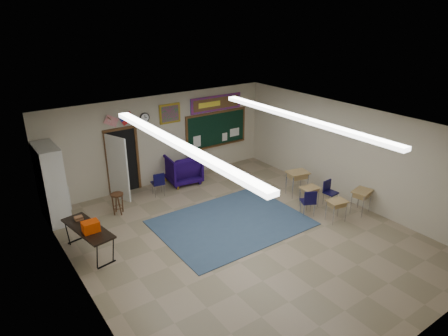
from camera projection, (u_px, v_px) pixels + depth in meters
floor at (243, 238)px, 10.45m from camera, size 9.00×9.00×0.00m
back_wall at (161, 140)px, 13.29m from camera, size 8.00×0.04×3.00m
front_wall at (414, 280)px, 6.48m from camera, size 8.00×0.04×3.00m
left_wall at (82, 235)px, 7.75m from camera, size 0.04×9.00×3.00m
right_wall at (349, 154)px, 12.02m from camera, size 0.04×9.00×3.00m
ceiling at (246, 127)px, 9.32m from camera, size 8.00×9.00×0.04m
area_rug at (231, 223)px, 11.16m from camera, size 4.00×3.00×0.02m
fluorescent_strips at (245, 130)px, 9.34m from camera, size 3.86×6.00×0.10m
doorway at (121, 163)px, 12.54m from camera, size 1.10×0.89×2.16m
chalkboard at (217, 130)px, 14.45m from camera, size 2.55×0.14×1.30m
bulletin_board at (216, 103)px, 14.08m from camera, size 2.10×0.05×0.55m
framed_art_print at (170, 114)px, 13.13m from camera, size 0.75×0.05×0.65m
wall_clock at (145, 118)px, 12.65m from camera, size 0.32×0.05×0.32m
wall_flags at (119, 118)px, 12.13m from camera, size 1.16×0.06×0.70m
storage_cabinet at (52, 184)px, 10.97m from camera, size 0.59×1.25×2.20m
wingback_armchair at (183, 168)px, 13.59m from camera, size 1.19×1.21×1.00m
student_chair_reading at (158, 184)px, 12.68m from camera, size 0.46×0.46×0.80m
student_chair_desk_a at (308, 202)px, 11.46m from camera, size 0.55×0.55×0.81m
student_chair_desk_b at (331, 193)px, 12.06m from camera, size 0.41×0.41×0.76m
student_desk_front_left at (309, 196)px, 11.95m from camera, size 0.56×0.44×0.64m
student_desk_front_right at (297, 182)px, 12.68m from camera, size 0.75×0.62×0.79m
student_desk_back_left at (336, 210)px, 11.14m from camera, size 0.59×0.48×0.64m
student_desk_back_right at (361, 200)px, 11.59m from camera, size 0.67×0.56×0.71m
folding_table at (89, 239)px, 9.68m from camera, size 0.85×1.76×0.96m
wooden_stool at (118, 203)px, 11.55m from camera, size 0.36×0.36×0.64m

